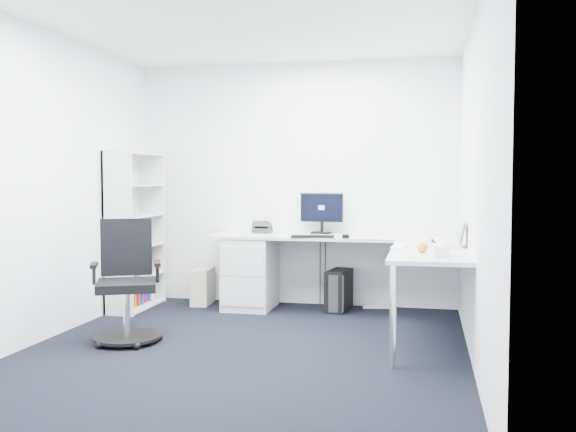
% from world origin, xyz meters
% --- Properties ---
extents(ground, '(4.20, 4.20, 0.00)m').
position_xyz_m(ground, '(0.00, 0.00, 0.00)').
color(ground, black).
extents(ceiling, '(4.20, 4.20, 0.00)m').
position_xyz_m(ceiling, '(0.00, 0.00, 2.70)').
color(ceiling, white).
extents(wall_back, '(3.60, 0.02, 2.70)m').
position_xyz_m(wall_back, '(0.00, 2.10, 1.35)').
color(wall_back, white).
rests_on(wall_back, ground).
extents(wall_front, '(3.60, 0.02, 2.70)m').
position_xyz_m(wall_front, '(0.00, -2.10, 1.35)').
color(wall_front, white).
rests_on(wall_front, ground).
extents(wall_left, '(0.02, 4.20, 2.70)m').
position_xyz_m(wall_left, '(-1.80, 0.00, 1.35)').
color(wall_left, white).
rests_on(wall_left, ground).
extents(wall_right, '(0.02, 4.20, 2.70)m').
position_xyz_m(wall_right, '(1.80, 0.00, 1.35)').
color(wall_right, white).
rests_on(wall_right, ground).
extents(l_desk, '(2.77, 1.55, 0.81)m').
position_xyz_m(l_desk, '(0.55, 1.40, 0.40)').
color(l_desk, silver).
rests_on(l_desk, ground).
extents(drawer_pedestal, '(0.50, 0.62, 0.77)m').
position_xyz_m(drawer_pedestal, '(-0.41, 1.72, 0.38)').
color(drawer_pedestal, silver).
rests_on(drawer_pedestal, ground).
extents(bookshelf, '(0.33, 0.85, 1.70)m').
position_xyz_m(bookshelf, '(-1.62, 1.45, 0.85)').
color(bookshelf, silver).
rests_on(bookshelf, ground).
extents(task_chair, '(0.78, 0.78, 1.05)m').
position_xyz_m(task_chair, '(-1.06, 0.07, 0.53)').
color(task_chair, black).
rests_on(task_chair, ground).
extents(black_pc_tower, '(0.26, 0.47, 0.43)m').
position_xyz_m(black_pc_tower, '(0.55, 1.80, 0.22)').
color(black_pc_tower, black).
rests_on(black_pc_tower, ground).
extents(beige_pc_tower, '(0.23, 0.44, 0.40)m').
position_xyz_m(beige_pc_tower, '(-1.00, 1.83, 0.20)').
color(beige_pc_tower, beige).
rests_on(beige_pc_tower, ground).
extents(power_strip, '(0.36, 0.13, 0.04)m').
position_xyz_m(power_strip, '(0.96, 2.00, 0.02)').
color(power_strip, white).
rests_on(power_strip, ground).
extents(monitor, '(0.49, 0.19, 0.46)m').
position_xyz_m(monitor, '(0.33, 1.95, 1.04)').
color(monitor, black).
rests_on(monitor, l_desk).
extents(black_keyboard, '(0.44, 0.19, 0.02)m').
position_xyz_m(black_keyboard, '(0.32, 1.48, 0.82)').
color(black_keyboard, black).
rests_on(black_keyboard, l_desk).
extents(mouse, '(0.07, 0.11, 0.04)m').
position_xyz_m(mouse, '(0.66, 1.47, 0.83)').
color(mouse, black).
rests_on(mouse, l_desk).
extents(desk_phone, '(0.20, 0.20, 0.13)m').
position_xyz_m(desk_phone, '(-0.32, 1.89, 0.87)').
color(desk_phone, '#2A292C').
rests_on(desk_phone, l_desk).
extents(laptop, '(0.33, 0.32, 0.23)m').
position_xyz_m(laptop, '(1.57, 0.83, 0.92)').
color(laptop, '#BABCC1').
rests_on(laptop, l_desk).
extents(white_keyboard, '(0.15, 0.42, 0.01)m').
position_xyz_m(white_keyboard, '(1.22, 0.70, 0.82)').
color(white_keyboard, white).
rests_on(white_keyboard, l_desk).
extents(headphones, '(0.12, 0.18, 0.05)m').
position_xyz_m(headphones, '(1.54, 1.24, 0.83)').
color(headphones, black).
rests_on(headphones, l_desk).
extents(orange_fruit, '(0.08, 0.08, 0.08)m').
position_xyz_m(orange_fruit, '(1.42, 0.30, 0.85)').
color(orange_fruit, orange).
rests_on(orange_fruit, l_desk).
extents(tissue_box, '(0.17, 0.25, 0.08)m').
position_xyz_m(tissue_box, '(1.54, 0.13, 0.85)').
color(tissue_box, white).
rests_on(tissue_box, l_desk).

